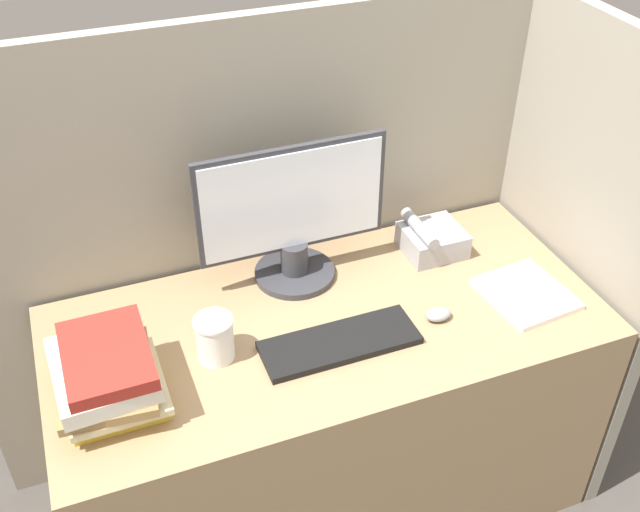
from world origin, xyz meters
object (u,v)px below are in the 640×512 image
at_px(mouse, 438,314).
at_px(coffee_cup, 215,338).
at_px(desk_telephone, 431,239).
at_px(keyboard, 340,343).
at_px(monitor, 293,220).
at_px(book_stack, 108,375).

distance_m(mouse, coffee_cup, 0.60).
bearing_deg(desk_telephone, coffee_cup, -163.92).
distance_m(keyboard, coffee_cup, 0.32).
bearing_deg(monitor, desk_telephone, -4.97).
bearing_deg(coffee_cup, book_stack, -168.72).
xyz_separation_m(monitor, desk_telephone, (0.42, -0.04, -0.15)).
distance_m(book_stack, desk_telephone, 1.02).
xyz_separation_m(keyboard, mouse, (0.29, 0.00, 0.01)).
bearing_deg(coffee_cup, desk_telephone, 16.08).
distance_m(monitor, book_stack, 0.65).
xyz_separation_m(keyboard, desk_telephone, (0.41, 0.29, 0.03)).
bearing_deg(coffee_cup, keyboard, -14.06).
relative_size(keyboard, coffee_cup, 3.38).
height_order(monitor, keyboard, monitor).
height_order(coffee_cup, book_stack, book_stack).
height_order(book_stack, desk_telephone, book_stack).
relative_size(keyboard, desk_telephone, 2.29).
distance_m(keyboard, desk_telephone, 0.50).
height_order(monitor, desk_telephone, monitor).
distance_m(coffee_cup, book_stack, 0.27).
distance_m(monitor, desk_telephone, 0.45).
xyz_separation_m(monitor, keyboard, (0.01, -0.32, -0.18)).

